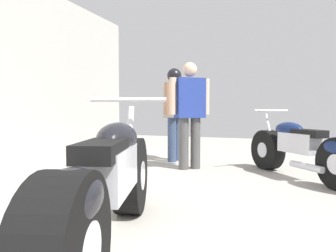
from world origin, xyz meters
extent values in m
plane|color=#A8A399|center=(0.00, 3.06, 0.00)|extent=(14.71, 14.71, 0.00)
cylinder|color=black|center=(-0.48, 2.51, 0.33)|extent=(0.41, 0.70, 0.66)
cylinder|color=silver|center=(-0.48, 2.51, 0.33)|extent=(0.29, 0.31, 0.25)
cylinder|color=black|center=(-0.03, 1.08, 0.33)|extent=(0.41, 0.70, 0.66)
cylinder|color=silver|center=(-0.03, 1.08, 0.33)|extent=(0.29, 0.31, 0.25)
cube|color=silver|center=(-0.26, 1.79, 0.52)|extent=(0.44, 0.71, 0.29)
ellipsoid|color=black|center=(-0.33, 2.01, 0.70)|extent=(0.42, 0.59, 0.23)
cube|color=black|center=(-0.20, 1.61, 0.67)|extent=(0.37, 0.54, 0.10)
ellipsoid|color=black|center=(-0.05, 1.13, 0.54)|extent=(0.39, 0.51, 0.25)
cylinder|color=silver|center=(-0.47, 2.47, 0.64)|extent=(0.13, 0.26, 0.60)
cylinder|color=silver|center=(-0.46, 2.43, 0.99)|extent=(0.62, 0.23, 0.04)
cylinder|color=silver|center=(-0.30, 1.45, 0.23)|extent=(0.26, 0.57, 0.09)
cylinder|color=black|center=(0.52, 5.09, 0.30)|extent=(0.53, 0.59, 0.60)
cylinder|color=silver|center=(0.52, 5.09, 0.30)|extent=(0.30, 0.30, 0.23)
cube|color=silver|center=(0.95, 4.56, 0.47)|extent=(0.55, 0.61, 0.26)
ellipsoid|color=navy|center=(0.82, 4.72, 0.64)|extent=(0.50, 0.53, 0.21)
cube|color=black|center=(1.06, 4.43, 0.61)|extent=(0.44, 0.48, 0.09)
cylinder|color=silver|center=(0.54, 5.06, 0.58)|extent=(0.19, 0.21, 0.55)
cylinder|color=silver|center=(0.57, 5.03, 0.90)|extent=(0.47, 0.39, 0.03)
cylinder|color=silver|center=(1.03, 4.26, 0.21)|extent=(0.39, 0.45, 0.08)
cylinder|color=#4C4C4C|center=(-0.68, 4.63, 0.39)|extent=(0.21, 0.21, 0.79)
cylinder|color=#4C4C4C|center=(-0.53, 4.75, 0.39)|extent=(0.21, 0.21, 0.79)
cube|color=navy|center=(-0.60, 4.69, 1.09)|extent=(0.49, 0.46, 0.60)
cylinder|color=beige|center=(-0.81, 4.51, 1.12)|extent=(0.15, 0.15, 0.55)
cylinder|color=beige|center=(-0.40, 4.86, 1.12)|extent=(0.15, 0.15, 0.55)
sphere|color=beige|center=(-0.60, 4.69, 1.53)|extent=(0.22, 0.22, 0.22)
cylinder|color=#384766|center=(-1.07, 5.42, 0.39)|extent=(0.16, 0.16, 0.78)
cylinder|color=#384766|center=(-1.09, 5.22, 0.39)|extent=(0.16, 0.16, 0.78)
cube|color=#B2A899|center=(-1.08, 5.32, 1.08)|extent=(0.28, 0.45, 0.60)
cylinder|color=#9E7051|center=(-1.05, 5.59, 1.10)|extent=(0.12, 0.12, 0.55)
cylinder|color=#9E7051|center=(-1.11, 5.05, 1.10)|extent=(0.12, 0.12, 0.55)
sphere|color=black|center=(-1.08, 5.32, 1.50)|extent=(0.22, 0.22, 0.22)
sphere|color=black|center=(-1.08, 5.32, 1.52)|extent=(0.25, 0.25, 0.25)
camera|label=1|loc=(0.79, 0.07, 0.90)|focal=33.56mm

